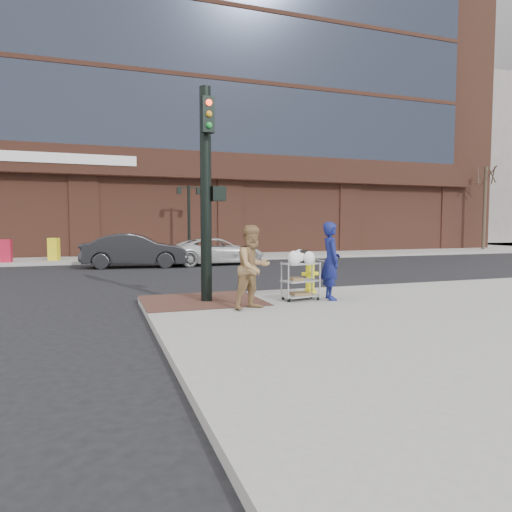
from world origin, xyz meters
name	(u,v)px	position (x,y,z in m)	size (l,w,h in m)	color
ground	(236,312)	(0.00, 0.00, 0.00)	(220.00, 220.00, 0.00)	black
sidewalk_far	(265,244)	(12.50, 32.00, 0.07)	(65.00, 36.00, 0.15)	gray
brick_curb_ramp	(202,300)	(-0.60, 0.90, 0.16)	(2.80, 2.40, 0.01)	#4C2F23
bank_building	(189,86)	(5.00, 31.00, 14.15)	(42.00, 26.00, 28.00)	brown
filler_block	(449,170)	(40.00, 38.00, 9.00)	(14.00, 20.00, 18.00)	slate
bare_tree_a	(486,165)	(24.00, 16.50, 6.27)	(1.80, 1.80, 7.20)	#382B21
lamp_post	(189,213)	(2.00, 16.00, 2.62)	(1.32, 0.22, 4.00)	black
traffic_signal_pole	(207,188)	(-0.48, 0.77, 2.83)	(0.61, 0.51, 5.00)	black
woman_blue	(331,261)	(2.41, 0.05, 1.09)	(0.69, 0.45, 1.89)	navy
pedestrian_tan	(253,267)	(0.22, -0.52, 1.06)	(0.88, 0.69, 1.81)	#977247
sedan_dark	(135,250)	(-1.30, 11.75, 0.78)	(1.65, 4.72, 1.56)	black
minivan_white	(217,251)	(2.61, 12.04, 0.65)	(2.17, 4.71, 1.31)	silver
utility_cart	(301,277)	(1.68, 0.20, 0.70)	(0.96, 0.67, 1.22)	gray
fire_hydrant	(310,275)	(2.38, 1.12, 0.65)	(0.46, 0.32, 0.97)	yellow
newsbox_red	(6,251)	(-7.09, 14.83, 0.70)	(0.46, 0.42, 1.10)	#B2142F
newsbox_yellow	(54,249)	(-5.03, 15.34, 0.72)	(0.48, 0.43, 1.14)	yellow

